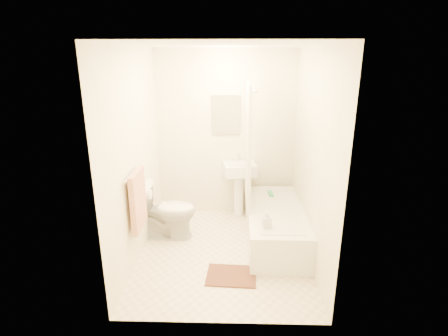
{
  "coord_description": "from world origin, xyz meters",
  "views": [
    {
      "loc": [
        0.11,
        -3.76,
        2.29
      ],
      "look_at": [
        0.0,
        0.25,
        1.0
      ],
      "focal_mm": 28.0,
      "sensor_mm": 36.0,
      "label": 1
    }
  ],
  "objects_px": {
    "bath_mat": "(231,276)",
    "soap_bottle": "(267,220)",
    "sink": "(239,187)",
    "bathtub": "(275,225)",
    "toilet": "(167,211)"
  },
  "relations": [
    {
      "from": "toilet",
      "to": "soap_bottle",
      "type": "xyz_separation_m",
      "value": [
        1.24,
        -0.61,
        0.18
      ]
    },
    {
      "from": "toilet",
      "to": "bath_mat",
      "type": "distance_m",
      "value": 1.27
    },
    {
      "from": "sink",
      "to": "bath_mat",
      "type": "height_order",
      "value": "sink"
    },
    {
      "from": "bathtub",
      "to": "soap_bottle",
      "type": "relative_size",
      "value": 7.97
    },
    {
      "from": "toilet",
      "to": "bath_mat",
      "type": "xyz_separation_m",
      "value": [
        0.85,
        -0.88,
        -0.36
      ]
    },
    {
      "from": "sink",
      "to": "soap_bottle",
      "type": "relative_size",
      "value": 4.42
    },
    {
      "from": "bathtub",
      "to": "bath_mat",
      "type": "height_order",
      "value": "bathtub"
    },
    {
      "from": "sink",
      "to": "bathtub",
      "type": "bearing_deg",
      "value": -68.32
    },
    {
      "from": "toilet",
      "to": "bathtub",
      "type": "height_order",
      "value": "toilet"
    },
    {
      "from": "bath_mat",
      "to": "soap_bottle",
      "type": "height_order",
      "value": "soap_bottle"
    },
    {
      "from": "bath_mat",
      "to": "soap_bottle",
      "type": "xyz_separation_m",
      "value": [
        0.39,
        0.27,
        0.54
      ]
    },
    {
      "from": "toilet",
      "to": "sink",
      "type": "bearing_deg",
      "value": -54.09
    },
    {
      "from": "bathtub",
      "to": "bath_mat",
      "type": "xyz_separation_m",
      "value": [
        -0.55,
        -0.8,
        -0.22
      ]
    },
    {
      "from": "bathtub",
      "to": "bath_mat",
      "type": "relative_size",
      "value": 2.99
    },
    {
      "from": "sink",
      "to": "soap_bottle",
      "type": "xyz_separation_m",
      "value": [
        0.29,
        -1.29,
        0.11
      ]
    }
  ]
}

